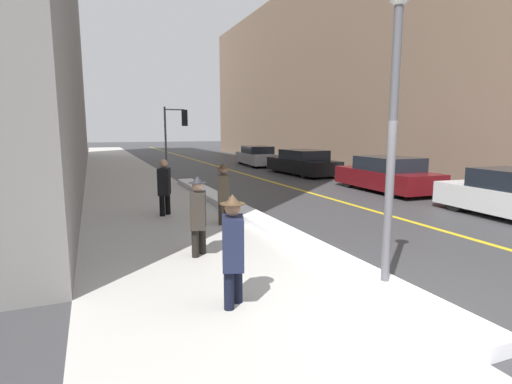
% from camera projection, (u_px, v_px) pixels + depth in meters
% --- Properties ---
extents(ground_plane, '(160.00, 160.00, 0.00)m').
position_uv_depth(ground_plane, '(399.00, 312.00, 5.24)').
color(ground_plane, '#38383A').
extents(sidewalk_slab, '(4.00, 80.00, 0.01)m').
position_uv_depth(sidewalk_slab, '(132.00, 182.00, 18.21)').
color(sidewalk_slab, '#B2AFA8').
rests_on(sidewalk_slab, ground).
extents(road_centre_stripe, '(0.16, 80.00, 0.00)m').
position_uv_depth(road_centre_stripe, '(254.00, 177.00, 20.45)').
color(road_centre_stripe, gold).
rests_on(road_centre_stripe, ground).
extents(snow_bank_curb, '(0.63, 15.28, 0.19)m').
position_uv_depth(snow_bank_curb, '(244.00, 213.00, 11.10)').
color(snow_bank_curb, white).
rests_on(snow_bank_curb, ground).
extents(building_facade_right, '(6.00, 36.00, 12.47)m').
position_uv_depth(building_facade_right, '(332.00, 77.00, 29.27)').
color(building_facade_right, '#846B56').
rests_on(building_facade_right, ground).
extents(lamp_post, '(0.28, 0.28, 4.27)m').
position_uv_depth(lamp_post, '(393.00, 113.00, 5.48)').
color(lamp_post, '#515156').
rests_on(lamp_post, ground).
extents(traffic_light_near, '(1.31, 0.32, 3.65)m').
position_uv_depth(traffic_light_near, '(177.00, 125.00, 22.36)').
color(traffic_light_near, '#515156').
rests_on(traffic_light_near, ground).
extents(pedestrian_trailing, '(0.41, 0.54, 1.55)m').
position_uv_depth(pedestrian_trailing, '(233.00, 246.00, 5.29)').
color(pedestrian_trailing, black).
rests_on(pedestrian_trailing, ground).
extents(pedestrian_in_glasses, '(0.41, 0.70, 1.53)m').
position_uv_depth(pedestrian_in_glasses, '(198.00, 213.00, 7.48)').
color(pedestrian_in_glasses, black).
rests_on(pedestrian_in_glasses, ground).
extents(pedestrian_in_fedora, '(0.42, 0.55, 1.57)m').
position_uv_depth(pedestrian_in_fedora, '(223.00, 191.00, 10.02)').
color(pedestrian_in_fedora, '#2A241B').
rests_on(pedestrian_in_fedora, ground).
extents(pedestrian_nearside, '(0.44, 0.58, 1.58)m').
position_uv_depth(pedestrian_nearside, '(164.00, 185.00, 11.04)').
color(pedestrian_nearside, black).
rests_on(pedestrian_nearside, ground).
extents(parked_car_maroon, '(1.99, 4.55, 1.35)m').
position_uv_depth(parked_car_maroon, '(387.00, 175.00, 15.55)').
color(parked_car_maroon, '#600F14').
rests_on(parked_car_maroon, ground).
extents(parked_car_black, '(2.09, 4.91, 1.33)m').
position_uv_depth(parked_car_black, '(303.00, 163.00, 21.40)').
color(parked_car_black, black).
rests_on(parked_car_black, ground).
extents(parked_car_silver, '(2.08, 4.84, 1.32)m').
position_uv_depth(parked_car_silver, '(257.00, 156.00, 26.87)').
color(parked_car_silver, '#B2B2B7').
rests_on(parked_car_silver, ground).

